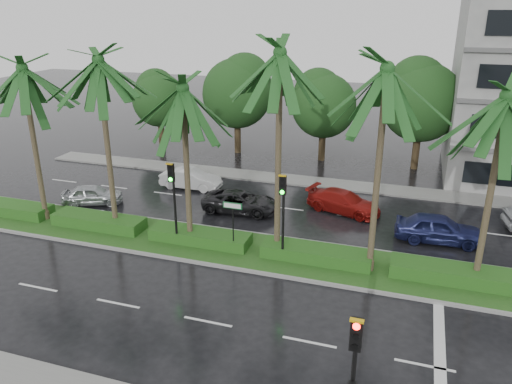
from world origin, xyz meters
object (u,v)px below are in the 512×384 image
(street_sign, at_px, (233,215))
(car_white, at_px, (191,179))
(signal_near, at_px, (353,380))
(car_silver, at_px, (93,195))
(car_blue, at_px, (439,228))
(car_red, at_px, (344,202))
(signal_median_left, at_px, (173,192))
(car_darkgrey, at_px, (241,202))

(street_sign, height_order, car_white, street_sign)
(signal_near, relative_size, car_silver, 1.22)
(signal_near, xyz_separation_m, car_blue, (2.50, 14.51, -1.77))
(car_white, relative_size, car_blue, 0.93)
(car_silver, height_order, car_white, car_white)
(car_silver, height_order, car_blue, car_blue)
(car_red, bearing_deg, car_blue, -98.11)
(signal_near, bearing_deg, car_red, 99.16)
(signal_median_left, xyz_separation_m, street_sign, (3.00, 0.18, -0.87))
(signal_median_left, distance_m, car_darkgrey, 6.08)
(signal_median_left, bearing_deg, car_silver, 153.73)
(street_sign, distance_m, car_red, 8.39)
(signal_median_left, xyz_separation_m, car_blue, (12.50, 4.82, -2.26))
(car_silver, bearing_deg, signal_median_left, -139.23)
(street_sign, xyz_separation_m, car_blue, (9.50, 4.64, -1.39))
(car_silver, relative_size, car_blue, 0.83)
(signal_near, relative_size, car_darkgrey, 0.97)
(car_red, bearing_deg, street_sign, 165.61)
(signal_near, xyz_separation_m, car_darkgrey, (-8.50, 15.09, -1.88))
(car_blue, bearing_deg, car_silver, 90.45)
(car_silver, relative_size, car_white, 0.89)
(signal_median_left, height_order, car_red, signal_median_left)
(car_silver, relative_size, car_red, 0.82)
(signal_median_left, bearing_deg, car_white, 110.24)
(car_silver, bearing_deg, street_sign, -131.49)
(signal_near, relative_size, signal_median_left, 1.00)
(car_silver, distance_m, car_blue, 20.03)
(signal_near, relative_size, street_sign, 1.68)
(car_white, distance_m, car_red, 10.31)
(signal_near, distance_m, car_darkgrey, 17.42)
(signal_near, bearing_deg, street_sign, 125.34)
(car_blue, bearing_deg, car_darkgrey, 84.25)
(signal_median_left, bearing_deg, signal_near, -44.09)
(car_darkgrey, height_order, car_red, car_red)
(street_sign, distance_m, car_white, 10.07)
(street_sign, height_order, car_red, street_sign)
(car_white, height_order, car_blue, car_blue)
(signal_near, bearing_deg, car_blue, 80.22)
(car_white, bearing_deg, signal_median_left, -161.04)
(car_silver, relative_size, car_darkgrey, 0.80)
(car_darkgrey, bearing_deg, street_sign, -167.46)
(street_sign, bearing_deg, car_white, 127.02)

